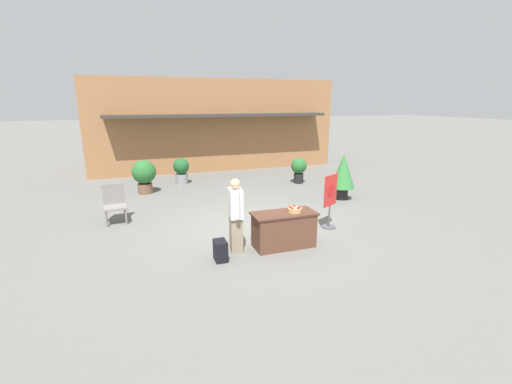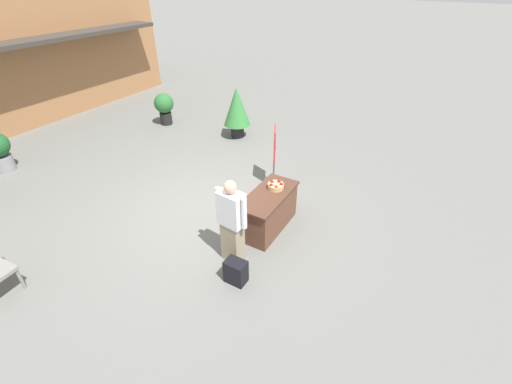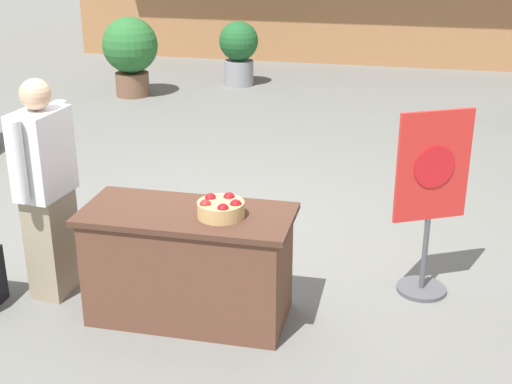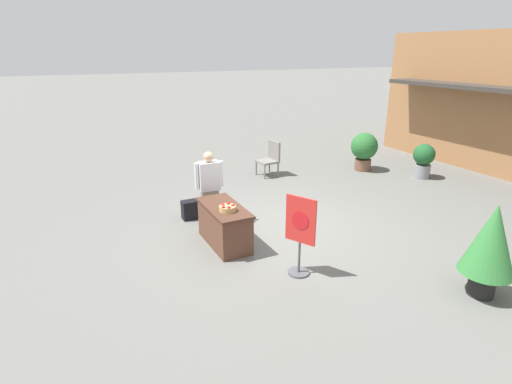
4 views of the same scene
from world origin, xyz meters
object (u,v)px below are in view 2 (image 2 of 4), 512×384
Objects in this scene: person_visitor at (232,222)px; potted_plant_near_right at (237,108)px; backpack at (236,272)px; potted_plant_far_right at (164,106)px; apple_basket at (276,186)px; poster_board at (274,154)px; display_table at (268,211)px.

potted_plant_near_right is (4.37, 2.74, 0.08)m from person_visitor.
backpack is 7.18m from potted_plant_far_right.
apple_basket reaches higher than backpack.
apple_basket is 1.83m from backpack.
person_visitor is at bearing 174.02° from apple_basket.
poster_board is (1.31, 0.72, -0.10)m from apple_basket.
poster_board is (3.02, 0.91, 0.52)m from backpack.
potted_plant_far_right is at bearing 97.14° from potted_plant_near_right.
poster_board is at bearing -129.40° from potted_plant_near_right.
backpack is 0.42× the size of potted_plant_far_right.
potted_plant_far_right is (3.00, 5.39, 0.20)m from display_table.
display_table is at bearing -93.56° from poster_board.
person_visitor is 1.07× the size of potted_plant_near_right.
person_visitor is 5.16m from potted_plant_near_right.
apple_basket is 0.31× the size of potted_plant_far_right.
backpack is at bearing -173.54° from apple_basket.
potted_plant_near_right is at bearing 32.59° from backpack.
potted_plant_near_right is (1.77, 2.15, 0.14)m from poster_board.
potted_plant_far_right is at bearing 135.28° from poster_board.
potted_plant_far_right is (4.06, 5.28, -0.21)m from person_visitor.
potted_plant_near_right reaches higher than potted_plant_far_right.
poster_board reaches higher than backpack.
backpack is at bearing -147.41° from potted_plant_near_right.
poster_board reaches higher than display_table.
poster_board is at bearing 16.76° from backpack.
potted_plant_near_right is (4.79, 3.06, 0.67)m from backpack.
person_visitor reaches higher than poster_board.
person_visitor is 6.66m from potted_plant_far_right.
poster_board is at bearing 24.00° from display_table.
potted_plant_far_right reaches higher than backpack.
display_table is 1.50m from backpack.
backpack is (-1.47, -0.22, -0.18)m from display_table.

